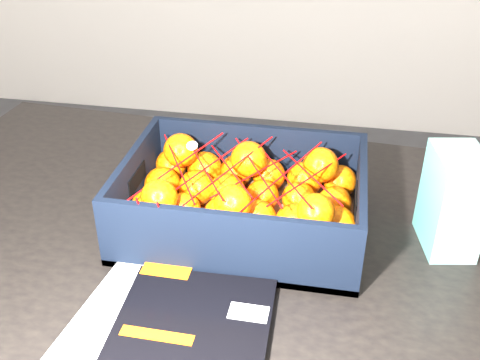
% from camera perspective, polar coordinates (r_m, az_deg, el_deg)
% --- Properties ---
extents(table, '(1.25, 0.88, 0.75)m').
position_cam_1_polar(table, '(1.07, -4.00, -8.94)').
color(table, black).
rests_on(table, ground).
extents(magazine_stack, '(0.29, 0.33, 0.02)m').
position_cam_1_polar(magazine_stack, '(0.80, -7.98, -15.62)').
color(magazine_stack, silver).
rests_on(magazine_stack, table).
extents(produce_crate, '(0.40, 0.30, 0.12)m').
position_cam_1_polar(produce_crate, '(0.99, 0.32, -2.66)').
color(produce_crate, '#8E5B41').
rests_on(produce_crate, table).
extents(clementine_heap, '(0.38, 0.28, 0.11)m').
position_cam_1_polar(clementine_heap, '(0.98, 0.32, -1.95)').
color(clementine_heap, '#FF6105').
rests_on(clementine_heap, produce_crate).
extents(mesh_net, '(0.33, 0.26, 0.09)m').
position_cam_1_polar(mesh_net, '(0.94, -0.34, 0.57)').
color(mesh_net, red).
rests_on(mesh_net, clementine_heap).
extents(retail_carton, '(0.09, 0.12, 0.17)m').
position_cam_1_polar(retail_carton, '(0.98, 20.26, -1.95)').
color(retail_carton, silver).
rests_on(retail_carton, table).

